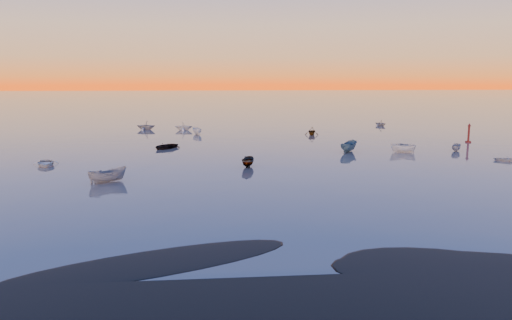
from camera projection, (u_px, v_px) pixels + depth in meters
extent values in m
plane|color=#645A53|center=(244.00, 120.00, 129.44)|extent=(600.00, 600.00, 0.00)
imported|color=white|center=(46.00, 166.00, 62.93)|extent=(4.62, 2.92, 1.07)
imported|color=slate|center=(108.00, 182.00, 53.04)|extent=(3.72, 4.58, 1.47)
cylinder|color=#4C1110|center=(468.00, 142.00, 85.46)|extent=(0.96, 0.96, 0.32)
cylinder|color=#4C1110|center=(469.00, 134.00, 85.24)|extent=(0.34, 0.34, 2.77)
cone|color=#4C1110|center=(469.00, 125.00, 84.97)|extent=(0.64, 0.64, 0.53)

